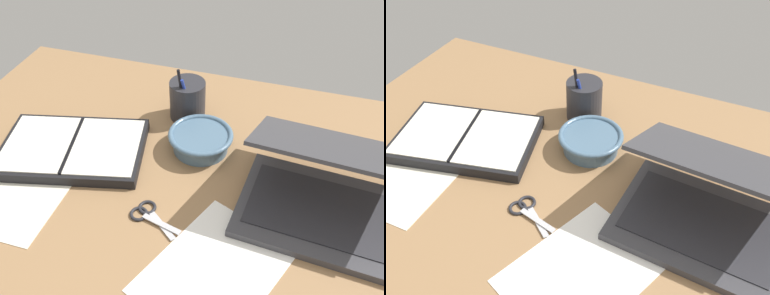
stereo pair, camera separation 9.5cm
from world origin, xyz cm
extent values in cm
cube|color=#936D47|center=(0.00, 0.00, 1.00)|extent=(140.00, 100.00, 2.00)
cube|color=#38383D|center=(26.29, 2.35, 2.90)|extent=(35.26, 26.91, 1.80)
cube|color=#232328|center=(26.29, 2.35, 3.92)|extent=(30.75, 19.77, 0.24)
cube|color=#38383D|center=(26.83, 9.65, 15.02)|extent=(35.14, 25.17, 10.61)
cube|color=silver|center=(26.79, 9.22, 14.83)|extent=(32.28, 22.54, 9.18)
cylinder|color=slate|center=(-3.45, 15.57, 4.17)|extent=(13.41, 13.41, 4.33)
torus|color=slate|center=(-3.45, 15.57, 6.33)|extent=(15.77, 15.77, 1.26)
cylinder|color=#28282D|center=(-10.49, 27.33, 7.24)|extent=(9.37, 9.37, 10.48)
cylinder|color=black|center=(-11.04, 24.81, 10.16)|extent=(2.95, 1.28, 14.30)
cylinder|color=#233899|center=(-9.74, 24.86, 9.03)|extent=(3.33, 1.57, 11.98)
cube|color=black|center=(-32.42, 4.90, 3.30)|extent=(38.06, 29.54, 2.60)
cube|color=silver|center=(-40.36, 3.04, 4.75)|extent=(19.91, 23.39, 0.30)
cube|color=silver|center=(-24.47, 6.77, 4.75)|extent=(19.91, 23.39, 0.30)
cube|color=black|center=(-32.42, 4.90, 4.90)|extent=(5.43, 19.99, 0.30)
cube|color=#B7B7BC|center=(-4.32, -9.85, 2.60)|extent=(8.90, 3.29, 0.30)
cube|color=#B7B7BC|center=(-4.32, -9.85, 2.30)|extent=(7.74, 6.39, 0.30)
torus|color=#232328|center=(-9.87, -8.48, 2.30)|extent=(3.90, 3.90, 0.70)
torus|color=#232328|center=(-8.83, -6.34, 2.30)|extent=(3.90, 3.90, 0.70)
cube|color=white|center=(8.72, -16.70, 2.08)|extent=(29.53, 33.41, 0.16)
cube|color=silver|center=(-36.35, -11.46, 2.08)|extent=(18.08, 23.27, 0.16)
camera|label=1|loc=(17.83, -60.66, 71.56)|focal=40.00mm
camera|label=2|loc=(26.69, -57.27, 71.56)|focal=40.00mm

